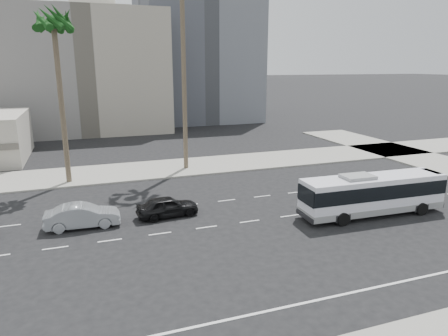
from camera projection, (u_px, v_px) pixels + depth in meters
name	position (u px, v px, depth m)	size (l,w,h in m)	color
ground	(290.00, 216.00, 27.64)	(700.00, 700.00, 0.00)	black
sidewalk_north	(218.00, 164.00, 41.77)	(120.00, 7.00, 0.15)	gray
midrise_beige_west	(85.00, 72.00, 62.59)	(24.00, 18.00, 18.00)	gray
midrise_gray_center	(196.00, 49.00, 74.43)	(20.00, 20.00, 26.00)	#4B4E57
civic_tower	(93.00, 16.00, 245.47)	(42.00, 42.00, 129.00)	beige
highrise_right	(175.00, 22.00, 243.34)	(26.00, 26.00, 70.00)	slate
highrise_far	(201.00, 35.00, 280.04)	(22.00, 22.00, 60.00)	slate
city_bus	(373.00, 193.00, 27.52)	(10.40, 2.65, 2.97)	silver
car_a	(167.00, 206.00, 27.42)	(4.19, 1.68, 1.43)	black
car_b	(83.00, 216.00, 25.59)	(4.63, 1.61, 1.53)	gray
palm_mid	(54.00, 26.00, 32.04)	(4.72, 4.72, 14.58)	brown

